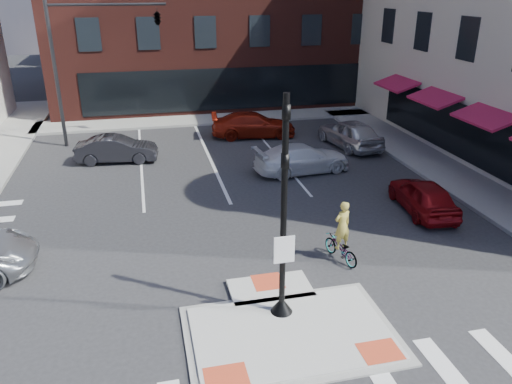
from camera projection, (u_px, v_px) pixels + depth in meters
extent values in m
plane|color=#28282B|center=(285.00, 324.00, 13.31)|extent=(120.00, 120.00, 0.00)
cube|color=gray|center=(291.00, 335.00, 12.85)|extent=(5.40, 3.60, 0.06)
cube|color=#A8A8A3|center=(291.00, 334.00, 12.83)|extent=(5.00, 3.20, 0.12)
cube|color=#A8A8A3|center=(270.00, 289.00, 14.72)|extent=(2.40, 1.40, 0.12)
cube|color=#C84023|center=(226.00, 377.00, 11.33)|extent=(1.00, 0.80, 0.01)
cube|color=#C84023|center=(380.00, 351.00, 12.13)|extent=(1.00, 0.80, 0.01)
cube|color=#C84023|center=(268.00, 282.00, 14.97)|extent=(0.90, 0.90, 0.01)
cube|color=gray|center=(7.00, 139.00, 28.94)|extent=(3.00, 20.00, 0.15)
cube|color=gray|center=(439.00, 167.00, 24.52)|extent=(3.00, 24.00, 0.15)
cube|color=gray|center=(237.00, 117.00, 33.67)|extent=(26.00, 3.00, 0.15)
cube|color=black|center=(234.00, 89.00, 33.90)|extent=(20.00, 0.12, 2.80)
cube|color=black|center=(466.00, 133.00, 24.15)|extent=(0.12, 16.00, 2.60)
cube|color=#BC1948|center=(458.00, 106.00, 23.48)|extent=(1.46, 3.00, 0.58)
cube|color=#BC1948|center=(397.00, 83.00, 28.87)|extent=(1.46, 3.00, 0.58)
cube|color=slate|center=(126.00, 16.00, 57.26)|extent=(10.00, 12.00, 10.00)
cube|color=brown|center=(234.00, 5.00, 61.39)|extent=(12.00, 12.00, 12.00)
cone|color=black|center=(282.00, 304.00, 13.53)|extent=(0.60, 0.60, 0.45)
cylinder|color=black|center=(284.00, 209.00, 12.43)|extent=(0.16, 0.16, 5.80)
cube|color=white|center=(284.00, 250.00, 12.75)|extent=(0.55, 0.04, 0.75)
imported|color=black|center=(286.00, 127.00, 11.62)|extent=(0.18, 0.22, 1.10)
imported|color=black|center=(285.00, 175.00, 12.08)|extent=(0.18, 0.22, 1.10)
cylinder|color=black|center=(56.00, 74.00, 26.36)|extent=(0.20, 0.20, 8.00)
cylinder|color=black|center=(107.00, 4.00, 25.68)|extent=(6.00, 0.14, 0.14)
imported|color=black|center=(157.00, 16.00, 26.44)|extent=(0.48, 2.24, 0.90)
imported|color=maroon|center=(423.00, 196.00, 19.63)|extent=(1.95, 4.06, 1.34)
imported|color=white|center=(302.00, 158.00, 23.82)|extent=(4.84, 2.44, 1.35)
imported|color=#26252A|center=(117.00, 149.00, 25.20)|extent=(4.16, 1.84, 1.33)
imported|color=silver|center=(350.00, 133.00, 27.44)|extent=(2.58, 4.84, 1.57)
imported|color=#9B1E0E|center=(253.00, 125.00, 29.36)|extent=(5.10, 2.49, 1.43)
imported|color=#3F3F44|center=(341.00, 248.00, 16.22)|extent=(0.99, 1.72, 0.85)
imported|color=gold|center=(342.00, 225.00, 15.89)|extent=(0.68, 0.54, 1.64)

